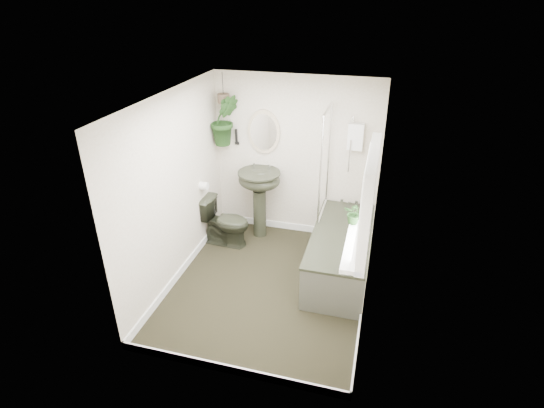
# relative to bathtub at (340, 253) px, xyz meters

# --- Properties ---
(floor) EXTENTS (2.30, 2.80, 0.02)m
(floor) POSITION_rel_bathtub_xyz_m (-0.80, -0.50, -0.30)
(floor) COLOR black
(floor) RESTS_ON ground
(ceiling) EXTENTS (2.30, 2.80, 0.02)m
(ceiling) POSITION_rel_bathtub_xyz_m (-0.80, -0.50, 2.02)
(ceiling) COLOR white
(ceiling) RESTS_ON ground
(wall_back) EXTENTS (2.30, 0.02, 2.30)m
(wall_back) POSITION_rel_bathtub_xyz_m (-0.80, 0.91, 0.86)
(wall_back) COLOR silver
(wall_back) RESTS_ON ground
(wall_front) EXTENTS (2.30, 0.02, 2.30)m
(wall_front) POSITION_rel_bathtub_xyz_m (-0.80, -1.91, 0.86)
(wall_front) COLOR silver
(wall_front) RESTS_ON ground
(wall_left) EXTENTS (0.02, 2.80, 2.30)m
(wall_left) POSITION_rel_bathtub_xyz_m (-1.96, -0.50, 0.86)
(wall_left) COLOR silver
(wall_left) RESTS_ON ground
(wall_right) EXTENTS (0.02, 2.80, 2.30)m
(wall_right) POSITION_rel_bathtub_xyz_m (0.36, -0.50, 0.86)
(wall_right) COLOR silver
(wall_right) RESTS_ON ground
(skirting) EXTENTS (2.30, 2.80, 0.10)m
(skirting) POSITION_rel_bathtub_xyz_m (-0.80, -0.50, -0.24)
(skirting) COLOR white
(skirting) RESTS_ON floor
(bathtub) EXTENTS (0.72, 1.72, 0.58)m
(bathtub) POSITION_rel_bathtub_xyz_m (0.00, 0.00, 0.00)
(bathtub) COLOR #25281D
(bathtub) RESTS_ON floor
(bath_screen) EXTENTS (0.04, 0.72, 1.40)m
(bath_screen) POSITION_rel_bathtub_xyz_m (-0.33, 0.49, 0.99)
(bath_screen) COLOR silver
(bath_screen) RESTS_ON bathtub
(shower_box) EXTENTS (0.20, 0.10, 0.35)m
(shower_box) POSITION_rel_bathtub_xyz_m (0.00, 0.84, 1.26)
(shower_box) COLOR white
(shower_box) RESTS_ON wall_back
(oval_mirror) EXTENTS (0.46, 0.03, 0.62)m
(oval_mirror) POSITION_rel_bathtub_xyz_m (-1.25, 0.87, 1.21)
(oval_mirror) COLOR #BFAB8B
(oval_mirror) RESTS_ON wall_back
(wall_sconce) EXTENTS (0.04, 0.04, 0.22)m
(wall_sconce) POSITION_rel_bathtub_xyz_m (-1.65, 0.86, 1.11)
(wall_sconce) COLOR black
(wall_sconce) RESTS_ON wall_back
(toilet_roll_holder) EXTENTS (0.11, 0.11, 0.11)m
(toilet_roll_holder) POSITION_rel_bathtub_xyz_m (-1.90, 0.20, 0.61)
(toilet_roll_holder) COLOR white
(toilet_roll_holder) RESTS_ON wall_left
(window_recess) EXTENTS (0.08, 1.00, 0.90)m
(window_recess) POSITION_rel_bathtub_xyz_m (0.29, -1.20, 1.36)
(window_recess) COLOR white
(window_recess) RESTS_ON wall_right
(window_sill) EXTENTS (0.18, 1.00, 0.04)m
(window_sill) POSITION_rel_bathtub_xyz_m (0.22, -1.20, 0.94)
(window_sill) COLOR white
(window_sill) RESTS_ON wall_right
(window_blinds) EXTENTS (0.01, 0.86, 0.76)m
(window_blinds) POSITION_rel_bathtub_xyz_m (0.24, -1.20, 1.36)
(window_blinds) COLOR white
(window_blinds) RESTS_ON wall_right
(toilet) EXTENTS (0.70, 0.42, 0.70)m
(toilet) POSITION_rel_bathtub_xyz_m (-1.65, 0.28, 0.06)
(toilet) COLOR #25281D
(toilet) RESTS_ON floor
(pedestal_sink) EXTENTS (0.62, 0.54, 1.01)m
(pedestal_sink) POSITION_rel_bathtub_xyz_m (-1.25, 0.62, 0.22)
(pedestal_sink) COLOR #25281D
(pedestal_sink) RESTS_ON floor
(sill_plant) EXTENTS (0.22, 0.20, 0.21)m
(sill_plant) POSITION_rel_bathtub_xyz_m (0.17, -0.91, 1.07)
(sill_plant) COLOR black
(sill_plant) RESTS_ON window_sill
(hanging_plant) EXTENTS (0.49, 0.46, 0.71)m
(hanging_plant) POSITION_rel_bathtub_xyz_m (-1.77, 0.75, 1.37)
(hanging_plant) COLOR black
(hanging_plant) RESTS_ON ceiling
(soap_bottle) EXTENTS (0.12, 0.12, 0.21)m
(soap_bottle) POSITION_rel_bathtub_xyz_m (0.19, -0.79, 0.40)
(soap_bottle) COLOR black
(soap_bottle) RESTS_ON bathtub
(hanging_pot) EXTENTS (0.16, 0.16, 0.12)m
(hanging_pot) POSITION_rel_bathtub_xyz_m (-1.77, 0.75, 1.67)
(hanging_pot) COLOR brown
(hanging_pot) RESTS_ON ceiling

